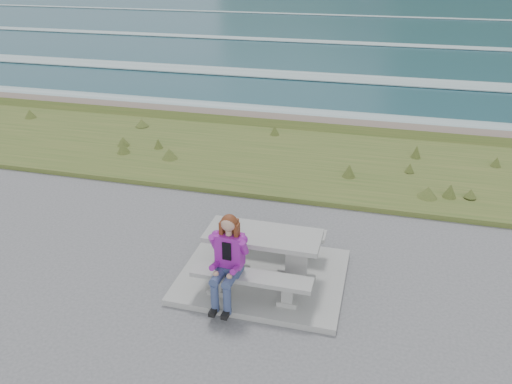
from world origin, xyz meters
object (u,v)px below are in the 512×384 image
at_px(picnic_table, 263,243).
at_px(bench_landward, 251,281).
at_px(seated_woman, 227,273).
at_px(bench_seaward, 273,233).

height_order(picnic_table, bench_landward, picnic_table).
xyz_separation_m(bench_landward, seated_woman, (-0.34, -0.13, 0.16)).
distance_m(picnic_table, bench_landward, 0.74).
relative_size(picnic_table, bench_seaward, 1.00).
bearing_deg(bench_landward, seated_woman, -158.51).
bearing_deg(bench_landward, picnic_table, 90.00).
xyz_separation_m(bench_seaward, seated_woman, (-0.34, -1.53, 0.16)).
bearing_deg(bench_landward, bench_seaward, 90.00).
distance_m(bench_landward, bench_seaward, 1.40).
relative_size(picnic_table, bench_landward, 1.00).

